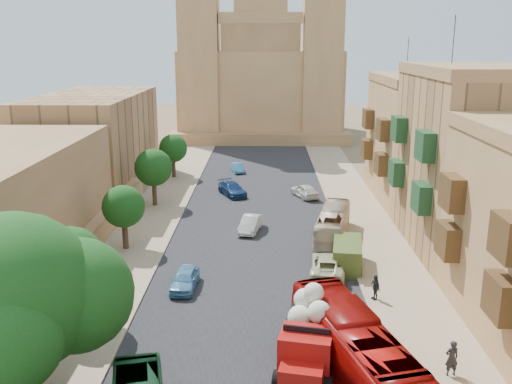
{
  "coord_description": "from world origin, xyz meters",
  "views": [
    {
      "loc": [
        0.66,
        -17.19,
        15.4
      ],
      "look_at": [
        0.0,
        26.0,
        4.0
      ],
      "focal_mm": 40.0,
      "sensor_mm": 36.0,
      "label": 1
    }
  ],
  "objects_px": {
    "car_white_a": "(250,224)",
    "bus_cream_east": "(333,224)",
    "red_truck": "(310,333)",
    "car_blue_a": "(185,279)",
    "ficus_tree": "(17,299)",
    "pedestrian_c": "(375,287)",
    "car_cream": "(328,265)",
    "church": "(261,79)",
    "street_tree_b": "(124,207)",
    "car_white_b": "(305,191)",
    "street_tree_d": "(173,149)",
    "street_tree_c": "(153,168)",
    "olive_pickup": "(347,255)",
    "pedestrian_a": "(452,358)",
    "street_tree_a": "(71,260)",
    "car_blue_b": "(237,168)",
    "bus_red_east": "(354,349)",
    "car_dkblue": "(232,189)"
  },
  "relations": [
    {
      "from": "car_white_a",
      "to": "bus_cream_east",
      "type": "bearing_deg",
      "value": -1.71
    },
    {
      "from": "red_truck",
      "to": "car_blue_a",
      "type": "xyz_separation_m",
      "value": [
        -7.34,
        8.87,
        -1.07
      ]
    },
    {
      "from": "ficus_tree",
      "to": "pedestrian_c",
      "type": "bearing_deg",
      "value": 33.67
    },
    {
      "from": "car_cream",
      "to": "church",
      "type": "bearing_deg",
      "value": -77.26
    },
    {
      "from": "street_tree_b",
      "to": "pedestrian_c",
      "type": "xyz_separation_m",
      "value": [
        17.5,
        -8.72,
        -2.53
      ]
    },
    {
      "from": "red_truck",
      "to": "car_white_b",
      "type": "xyz_separation_m",
      "value": [
        1.88,
        31.3,
        -1.02
      ]
    },
    {
      "from": "car_cream",
      "to": "street_tree_d",
      "type": "bearing_deg",
      "value": -54.62
    },
    {
      "from": "car_blue_a",
      "to": "car_cream",
      "type": "relative_size",
      "value": 0.76
    },
    {
      "from": "street_tree_b",
      "to": "car_blue_a",
      "type": "bearing_deg",
      "value": -52.82
    },
    {
      "from": "bus_cream_east",
      "to": "pedestrian_c",
      "type": "xyz_separation_m",
      "value": [
        1.31,
        -11.39,
        -0.41
      ]
    },
    {
      "from": "street_tree_c",
      "to": "olive_pickup",
      "type": "xyz_separation_m",
      "value": [
        16.5,
        -15.51,
        -2.83
      ]
    },
    {
      "from": "street_tree_c",
      "to": "car_white_b",
      "type": "height_order",
      "value": "street_tree_c"
    },
    {
      "from": "church",
      "to": "bus_cream_east",
      "type": "distance_m",
      "value": 52.97
    },
    {
      "from": "ficus_tree",
      "to": "car_cream",
      "type": "relative_size",
      "value": 1.79
    },
    {
      "from": "church",
      "to": "pedestrian_a",
      "type": "height_order",
      "value": "church"
    },
    {
      "from": "street_tree_a",
      "to": "pedestrian_c",
      "type": "bearing_deg",
      "value": 10.61
    },
    {
      "from": "street_tree_c",
      "to": "street_tree_d",
      "type": "height_order",
      "value": "street_tree_c"
    },
    {
      "from": "church",
      "to": "ficus_tree",
      "type": "bearing_deg",
      "value": -97.2
    },
    {
      "from": "car_cream",
      "to": "car_white_b",
      "type": "bearing_deg",
      "value": -81.46
    },
    {
      "from": "street_tree_d",
      "to": "red_truck",
      "type": "distance_m",
      "value": 42.25
    },
    {
      "from": "bus_cream_east",
      "to": "street_tree_a",
      "type": "bearing_deg",
      "value": 54.84
    },
    {
      "from": "street_tree_d",
      "to": "red_truck",
      "type": "xyz_separation_m",
      "value": [
        12.9,
        -40.2,
        -1.67
      ]
    },
    {
      "from": "olive_pickup",
      "to": "car_blue_b",
      "type": "distance_m",
      "value": 31.53
    },
    {
      "from": "street_tree_b",
      "to": "olive_pickup",
      "type": "distance_m",
      "value": 17.04
    },
    {
      "from": "church",
      "to": "red_truck",
      "type": "distance_m",
      "value": 71.3
    },
    {
      "from": "street_tree_c",
      "to": "car_cream",
      "type": "relative_size",
      "value": 1.12
    },
    {
      "from": "church",
      "to": "street_tree_c",
      "type": "distance_m",
      "value": 44.15
    },
    {
      "from": "ficus_tree",
      "to": "car_blue_b",
      "type": "xyz_separation_m",
      "value": [
        6.76,
        46.66,
        -4.7
      ]
    },
    {
      "from": "street_tree_d",
      "to": "car_white_a",
      "type": "bearing_deg",
      "value": -64.39
    },
    {
      "from": "street_tree_a",
      "to": "olive_pickup",
      "type": "height_order",
      "value": "street_tree_a"
    },
    {
      "from": "bus_red_east",
      "to": "car_dkblue",
      "type": "bearing_deg",
      "value": -92.21
    },
    {
      "from": "street_tree_c",
      "to": "car_blue_b",
      "type": "distance_m",
      "value": 16.7
    },
    {
      "from": "street_tree_a",
      "to": "car_white_b",
      "type": "xyz_separation_m",
      "value": [
        14.79,
        27.1,
        -3.09
      ]
    },
    {
      "from": "red_truck",
      "to": "car_white_b",
      "type": "bearing_deg",
      "value": 86.56
    },
    {
      "from": "street_tree_d",
      "to": "bus_cream_east",
      "type": "height_order",
      "value": "street_tree_d"
    },
    {
      "from": "bus_cream_east",
      "to": "car_blue_a",
      "type": "bearing_deg",
      "value": 55.91
    },
    {
      "from": "street_tree_a",
      "to": "street_tree_b",
      "type": "relative_size",
      "value": 1.13
    },
    {
      "from": "street_tree_a",
      "to": "bus_cream_east",
      "type": "height_order",
      "value": "street_tree_a"
    },
    {
      "from": "ficus_tree",
      "to": "car_dkblue",
      "type": "xyz_separation_m",
      "value": [
        6.74,
        35.8,
        -4.57
      ]
    },
    {
      "from": "street_tree_d",
      "to": "red_truck",
      "type": "relative_size",
      "value": 0.72
    },
    {
      "from": "street_tree_d",
      "to": "car_blue_b",
      "type": "xyz_separation_m",
      "value": [
        7.34,
        2.67,
        -2.84
      ]
    },
    {
      "from": "street_tree_c",
      "to": "car_blue_b",
      "type": "height_order",
      "value": "street_tree_c"
    },
    {
      "from": "car_white_a",
      "to": "pedestrian_c",
      "type": "distance_m",
      "value": 15.18
    },
    {
      "from": "car_dkblue",
      "to": "street_tree_a",
      "type": "bearing_deg",
      "value": -129.59
    },
    {
      "from": "bus_cream_east",
      "to": "car_white_b",
      "type": "relative_size",
      "value": 2.13
    },
    {
      "from": "ficus_tree",
      "to": "car_blue_a",
      "type": "xyz_separation_m",
      "value": [
        4.98,
        12.66,
        -4.6
      ]
    },
    {
      "from": "red_truck",
      "to": "bus_red_east",
      "type": "relative_size",
      "value": 0.63
    },
    {
      "from": "olive_pickup",
      "to": "car_white_b",
      "type": "height_order",
      "value": "olive_pickup"
    },
    {
      "from": "church",
      "to": "street_tree_d",
      "type": "distance_m",
      "value": 32.78
    },
    {
      "from": "ficus_tree",
      "to": "street_tree_a",
      "type": "xyz_separation_m",
      "value": [
        -0.58,
        7.99,
        -1.45
      ]
    }
  ]
}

